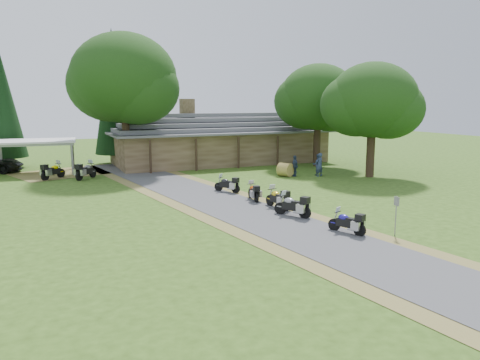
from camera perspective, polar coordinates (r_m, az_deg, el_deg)
name	(u,v)px	position (r m, az deg, el deg)	size (l,w,h in m)	color
ground	(289,228)	(22.48, 5.95, -5.88)	(120.00, 120.00, 0.00)	#2E4814
driveway	(244,211)	(25.71, 0.52, -3.85)	(46.00, 46.00, 0.00)	#494A4C
lodge	(220,138)	(46.09, -2.45, 5.19)	(21.40, 9.40, 4.90)	brown
carport	(36,157)	(42.63, -23.63, 2.61)	(6.43, 4.28, 2.78)	silver
motorcycle_row_a	(347,221)	(21.91, 12.89, -4.93)	(1.68, 0.55, 1.15)	#241C95
motorcycle_row_b	(292,204)	(24.57, 6.41, -2.99)	(1.91, 0.62, 1.31)	#97999E
motorcycle_row_c	(278,197)	(26.35, 4.60, -2.14)	(1.86, 0.61, 1.27)	yellow
motorcycle_row_d	(253,191)	(28.44, 1.64, -1.36)	(1.69, 0.55, 1.15)	#D1490E
motorcycle_row_e	(227,184)	(30.98, -1.60, -0.44)	(1.71, 0.56, 1.17)	black
motorcycle_carport_a	(53,170)	(39.01, -21.85, 1.12)	(2.03, 0.66, 1.39)	#EFE100
motorcycle_carport_b	(86,170)	(38.15, -18.27, 1.17)	(2.08, 0.68, 1.43)	gray
person_a	(319,163)	(37.94, 9.67, 2.09)	(0.63, 0.46, 2.23)	navy
person_b	(318,163)	(38.53, 9.46, 2.07)	(0.58, 0.42, 2.04)	navy
person_c	(295,164)	(37.81, 6.69, 1.94)	(0.56, 0.40, 1.98)	navy
hay_bale	(285,170)	(37.73, 5.54, 1.27)	(1.09, 1.09, 1.00)	olive
sign_post	(396,216)	(22.02, 18.46, -4.21)	(0.33, 0.05, 1.82)	gray
oak_lodge_left	(125,96)	(40.53, -13.90, 9.86)	(8.69, 8.69, 12.72)	black
oak_lodge_right	(318,111)	(43.75, 9.50, 8.35)	(7.05, 7.05, 10.25)	black
oak_driveway	(372,115)	(38.43, 15.82, 7.62)	(6.92, 6.92, 9.80)	black
cedar_near	(114,97)	(46.27, -15.12, 9.72)	(3.88, 3.88, 12.69)	black
cedar_far	(2,107)	(47.00, -26.99, 7.94)	(3.75, 3.75, 10.94)	black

